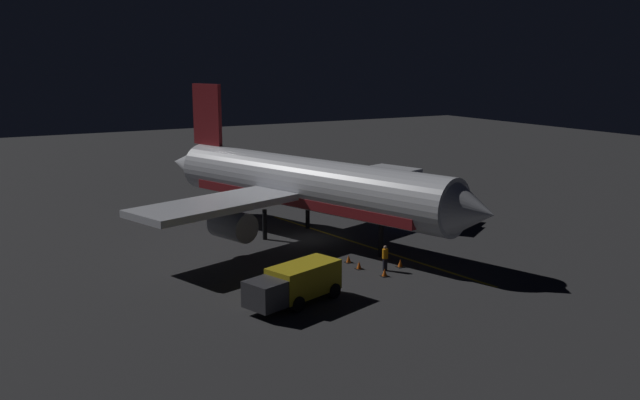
{
  "coord_description": "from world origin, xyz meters",
  "views": [
    {
      "loc": [
        25.03,
        45.95,
        13.94
      ],
      "look_at": [
        0.0,
        2.0,
        3.5
      ],
      "focal_mm": 38.21,
      "sensor_mm": 36.0,
      "label": 1
    }
  ],
  "objects_px": {
    "traffic_cone_under_wing": "(400,264)",
    "airliner": "(302,185)",
    "traffic_cone_near_left": "(385,273)",
    "catering_truck": "(441,213)",
    "ground_crew_worker": "(385,258)",
    "traffic_cone_near_right": "(349,259)",
    "baggage_truck": "(296,284)",
    "traffic_cone_far": "(359,265)"
  },
  "relations": [
    {
      "from": "traffic_cone_near_left",
      "to": "traffic_cone_near_right",
      "type": "bearing_deg",
      "value": -83.85
    },
    {
      "from": "baggage_truck",
      "to": "traffic_cone_near_left",
      "type": "xyz_separation_m",
      "value": [
        -7.4,
        -1.61,
        -0.94
      ]
    },
    {
      "from": "catering_truck",
      "to": "traffic_cone_near_right",
      "type": "distance_m",
      "value": 13.48
    },
    {
      "from": "traffic_cone_under_wing",
      "to": "airliner",
      "type": "bearing_deg",
      "value": -78.63
    },
    {
      "from": "catering_truck",
      "to": "traffic_cone_far",
      "type": "relative_size",
      "value": 10.6
    },
    {
      "from": "catering_truck",
      "to": "traffic_cone_near_left",
      "type": "xyz_separation_m",
      "value": [
        12.05,
        8.87,
        -0.92
      ]
    },
    {
      "from": "traffic_cone_near_left",
      "to": "baggage_truck",
      "type": "bearing_deg",
      "value": 12.26
    },
    {
      "from": "baggage_truck",
      "to": "traffic_cone_far",
      "type": "height_order",
      "value": "baggage_truck"
    },
    {
      "from": "ground_crew_worker",
      "to": "traffic_cone_far",
      "type": "xyz_separation_m",
      "value": [
        1.33,
        -1.15,
        -0.64
      ]
    },
    {
      "from": "airliner",
      "to": "traffic_cone_near_right",
      "type": "relative_size",
      "value": 60.75
    },
    {
      "from": "baggage_truck",
      "to": "ground_crew_worker",
      "type": "height_order",
      "value": "baggage_truck"
    },
    {
      "from": "airliner",
      "to": "traffic_cone_near_right",
      "type": "height_order",
      "value": "airliner"
    },
    {
      "from": "traffic_cone_under_wing",
      "to": "traffic_cone_near_right",
      "type": "bearing_deg",
      "value": -46.6
    },
    {
      "from": "airliner",
      "to": "traffic_cone_near_right",
      "type": "bearing_deg",
      "value": 86.72
    },
    {
      "from": "traffic_cone_near_right",
      "to": "traffic_cone_under_wing",
      "type": "xyz_separation_m",
      "value": [
        -2.51,
        2.66,
        0.0
      ]
    },
    {
      "from": "traffic_cone_far",
      "to": "ground_crew_worker",
      "type": "bearing_deg",
      "value": 139.07
    },
    {
      "from": "airliner",
      "to": "traffic_cone_far",
      "type": "height_order",
      "value": "airliner"
    },
    {
      "from": "catering_truck",
      "to": "ground_crew_worker",
      "type": "bearing_deg",
      "value": 34.76
    },
    {
      "from": "catering_truck",
      "to": "traffic_cone_under_wing",
      "type": "relative_size",
      "value": 10.6
    },
    {
      "from": "catering_truck",
      "to": "ground_crew_worker",
      "type": "height_order",
      "value": "catering_truck"
    },
    {
      "from": "ground_crew_worker",
      "to": "traffic_cone_far",
      "type": "distance_m",
      "value": 1.87
    },
    {
      "from": "baggage_truck",
      "to": "traffic_cone_far",
      "type": "bearing_deg",
      "value": -150.91
    },
    {
      "from": "baggage_truck",
      "to": "traffic_cone_near_left",
      "type": "distance_m",
      "value": 7.63
    },
    {
      "from": "catering_truck",
      "to": "traffic_cone_near_left",
      "type": "bearing_deg",
      "value": 36.37
    },
    {
      "from": "baggage_truck",
      "to": "traffic_cone_near_right",
      "type": "xyz_separation_m",
      "value": [
        -6.99,
        -5.41,
        -0.94
      ]
    },
    {
      "from": "traffic_cone_near_left",
      "to": "traffic_cone_under_wing",
      "type": "relative_size",
      "value": 1.0
    },
    {
      "from": "catering_truck",
      "to": "traffic_cone_far",
      "type": "bearing_deg",
      "value": 27.9
    },
    {
      "from": "airliner",
      "to": "ground_crew_worker",
      "type": "height_order",
      "value": "airliner"
    },
    {
      "from": "traffic_cone_under_wing",
      "to": "traffic_cone_far",
      "type": "xyz_separation_m",
      "value": [
        2.69,
        -1.04,
        0.0
      ]
    },
    {
      "from": "airliner",
      "to": "ground_crew_worker",
      "type": "relative_size",
      "value": 19.2
    },
    {
      "from": "ground_crew_worker",
      "to": "catering_truck",
      "type": "bearing_deg",
      "value": -145.24
    },
    {
      "from": "baggage_truck",
      "to": "ground_crew_worker",
      "type": "xyz_separation_m",
      "value": [
        -8.14,
        -2.64,
        -0.3
      ]
    },
    {
      "from": "traffic_cone_near_right",
      "to": "ground_crew_worker",
      "type": "bearing_deg",
      "value": 112.62
    },
    {
      "from": "airliner",
      "to": "traffic_cone_far",
      "type": "xyz_separation_m",
      "value": [
        0.61,
        9.28,
        -4.01
      ]
    },
    {
      "from": "traffic_cone_near_right",
      "to": "traffic_cone_far",
      "type": "distance_m",
      "value": 1.63
    },
    {
      "from": "traffic_cone_under_wing",
      "to": "ground_crew_worker",
      "type": "bearing_deg",
      "value": 4.95
    },
    {
      "from": "traffic_cone_near_left",
      "to": "traffic_cone_under_wing",
      "type": "xyz_separation_m",
      "value": [
        -2.1,
        -1.15,
        0.0
      ]
    },
    {
      "from": "catering_truck",
      "to": "traffic_cone_under_wing",
      "type": "bearing_deg",
      "value": 37.84
    },
    {
      "from": "baggage_truck",
      "to": "traffic_cone_near_left",
      "type": "relative_size",
      "value": 11.89
    },
    {
      "from": "baggage_truck",
      "to": "traffic_cone_far",
      "type": "xyz_separation_m",
      "value": [
        -6.81,
        -3.79,
        -0.94
      ]
    },
    {
      "from": "traffic_cone_near_right",
      "to": "traffic_cone_near_left",
      "type": "bearing_deg",
      "value": 96.15
    },
    {
      "from": "catering_truck",
      "to": "traffic_cone_near_left",
      "type": "distance_m",
      "value": 14.99
    }
  ]
}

